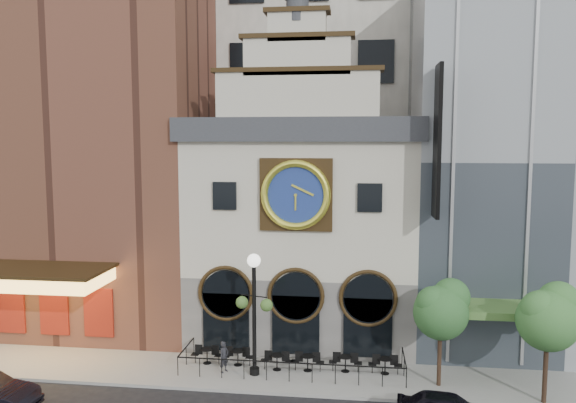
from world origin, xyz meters
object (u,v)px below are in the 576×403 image
(bistro_3, at_px, (308,362))
(bistro_0, at_px, (207,354))
(tree_right, at_px, (549,315))
(tree_left, at_px, (442,308))
(pedestrian, at_px, (224,357))
(bistro_2, at_px, (277,361))
(lamppost, at_px, (254,300))
(bistro_4, at_px, (345,362))
(bistro_1, at_px, (238,356))
(bistro_5, at_px, (385,364))

(bistro_3, bearing_deg, bistro_0, 176.85)
(tree_right, bearing_deg, tree_left, 164.75)
(tree_left, bearing_deg, pedestrian, 178.95)
(bistro_2, relative_size, pedestrian, 1.05)
(bistro_3, distance_m, tree_left, 6.89)
(bistro_0, relative_size, lamppost, 0.27)
(pedestrian, bearing_deg, bistro_3, -51.22)
(bistro_4, relative_size, pedestrian, 1.05)
(bistro_3, distance_m, bistro_4, 1.81)
(bistro_1, relative_size, bistro_3, 1.00)
(bistro_1, distance_m, tree_left, 10.13)
(lamppost, bearing_deg, bistro_3, 30.67)
(bistro_2, distance_m, bistro_4, 3.30)
(bistro_3, relative_size, bistro_4, 1.00)
(bistro_0, distance_m, bistro_4, 6.86)
(bistro_2, relative_size, lamppost, 0.27)
(bistro_1, relative_size, tree_left, 0.32)
(bistro_1, relative_size, bistro_5, 1.00)
(bistro_4, height_order, pedestrian, pedestrian)
(bistro_1, distance_m, bistro_4, 5.29)
(pedestrian, height_order, tree_left, tree_left)
(bistro_1, xyz_separation_m, bistro_2, (2.00, -0.31, 0.00))
(bistro_2, bearing_deg, bistro_5, 2.15)
(lamppost, bearing_deg, bistro_1, 151.47)
(bistro_0, bearing_deg, tree_right, -8.26)
(bistro_2, distance_m, tree_right, 12.38)
(bistro_4, bearing_deg, pedestrian, -172.46)
(bistro_1, relative_size, bistro_4, 1.00)
(bistro_3, relative_size, tree_left, 0.32)
(bistro_0, relative_size, bistro_1, 1.00)
(bistro_4, bearing_deg, bistro_5, -0.90)
(bistro_4, height_order, tree_left, tree_left)
(bistro_5, bearing_deg, bistro_1, 179.04)
(bistro_5, height_order, lamppost, lamppost)
(bistro_0, bearing_deg, bistro_4, -1.10)
(bistro_2, distance_m, bistro_3, 1.49)
(bistro_1, height_order, tree_right, tree_right)
(bistro_0, height_order, tree_left, tree_left)
(bistro_4, bearing_deg, tree_right, -13.86)
(bistro_5, bearing_deg, tree_right, -17.36)
(bistro_0, bearing_deg, bistro_5, -1.06)
(bistro_3, xyz_separation_m, pedestrian, (-3.97, -0.62, 0.29))
(bistro_4, distance_m, lamppost, 5.37)
(bistro_1, height_order, bistro_3, same)
(bistro_3, distance_m, bistro_5, 3.68)
(bistro_3, bearing_deg, lamppost, -163.89)
(tree_right, bearing_deg, lamppost, 174.47)
(bistro_1, bearing_deg, lamppost, -43.09)
(tree_left, bearing_deg, bistro_1, 173.80)
(bistro_2, height_order, tree_right, tree_right)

